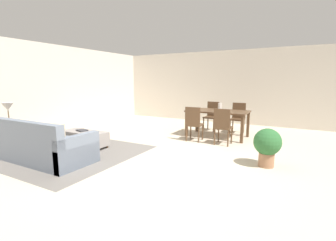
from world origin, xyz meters
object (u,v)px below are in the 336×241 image
Objects in this scene: dining_chair_near_right at (223,125)px; vase_centerpiece at (220,107)px; dining_chair_near_left at (194,122)px; dining_chair_far_right at (238,116)px; table_lamp at (8,108)px; book_on_ottoman at (82,130)px; potted_plant at (267,144)px; couch at (43,146)px; ottoman_table at (85,138)px; side_table at (10,131)px; dining_table at (218,114)px; dining_chair_far_left at (212,114)px.

vase_centerpiece is at bearing 112.46° from dining_chair_near_right.
dining_chair_near_left and dining_chair_far_right have the same top height.
table_lamp is 4.41m from dining_chair_near_left.
potted_plant reaches higher than book_on_ottoman.
ottoman_table is (-0.07, 1.13, -0.07)m from couch.
table_lamp reaches higher than dining_chair_near_left.
side_table is 5.25m from vase_centerpiece.
dining_table is 0.97m from dining_chair_far_left.
dining_chair_far_left is 4.04m from book_on_ottoman.
dining_chair_far_right is (4.14, 4.45, 0.06)m from side_table.
side_table is 6.08m from dining_chair_far_right.
book_on_ottoman is (-2.96, -3.42, -0.12)m from dining_chair_far_right.
dining_chair_near_right reaches higher than book_on_ottoman.
dining_chair_far_left reaches higher than ottoman_table.
book_on_ottoman is at bearing 40.96° from side_table.
dining_chair_far_right is (0.78, 1.64, 0.00)m from dining_chair_near_left.
couch is 3.93× the size of table_lamp.
table_lamp is at bearing -141.25° from ottoman_table.
dining_chair_near_right is at bearing -64.46° from dining_table.
dining_chair_far_right is 1.00m from vase_centerpiece.
dining_chair_far_left reaches higher than dining_table.
dining_chair_near_left is 1.65m from dining_chair_far_left.
ottoman_table is 2.04× the size of side_table.
book_on_ottoman is (-2.13, -3.43, -0.12)m from dining_chair_far_left.
dining_chair_near_right is at bearing 34.01° from table_lamp.
dining_chair_near_left is (2.10, 1.80, 0.30)m from ottoman_table.
vase_centerpiece reaches higher than book_on_ottoman.
vase_centerpiece is at bearing -59.88° from dining_chair_far_left.
ottoman_table is 2.26× the size of table_lamp.
table_lamp is 2.43× the size of vase_centerpiece.
dining_chair_near_left is (3.36, 2.81, 0.06)m from side_table.
dining_chair_far_left is at bearing 116.69° from dining_chair_near_right.
vase_centerpiece is at bearing -31.41° from dining_table.
couch is 2.85× the size of potted_plant.
ottoman_table is at bearing 38.75° from side_table.
side_table is 0.63× the size of dining_chair_near_left.
potted_plant is (1.17, -1.11, -0.09)m from dining_chair_near_right.
couch reaches higher than side_table.
dining_chair_far_left is (2.04, 3.44, 0.30)m from ottoman_table.
table_lamp is 0.57× the size of dining_chair_far_right.
dining_table is 0.90m from dining_chair_near_left.
vase_centerpiece is (0.46, 0.76, 0.35)m from dining_chair_near_left.
dining_chair_far_right is (4.14, 4.45, -0.47)m from table_lamp.
ottoman_table is 3.67m from vase_centerpiece.
ottoman_table is 4.49m from dining_chair_far_right.
dining_chair_far_right reaches higher than ottoman_table.
dining_table is 1.82× the size of dining_chair_far_right.
vase_centerpiece is at bearing 55.93° from couch.
dining_chair_far_right reaches higher than couch.
table_lamp is 2.02× the size of book_on_ottoman.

